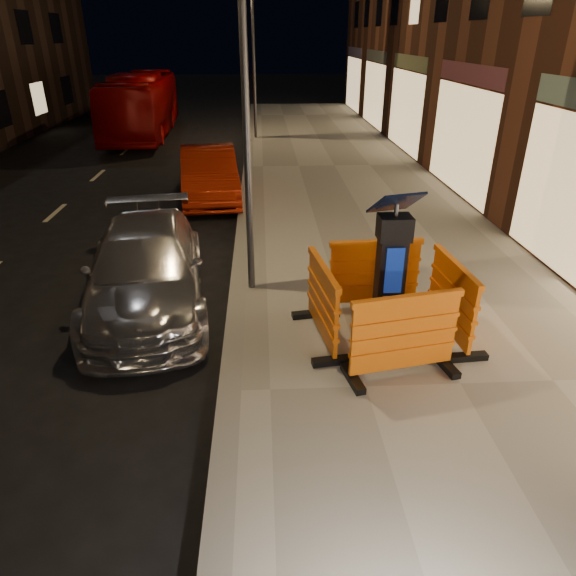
{
  "coord_description": "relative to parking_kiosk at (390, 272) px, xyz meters",
  "views": [
    {
      "loc": [
        0.48,
        -5.31,
        4.23
      ],
      "look_at": [
        0.8,
        1.0,
        1.1
      ],
      "focal_mm": 32.0,
      "sensor_mm": 36.0,
      "label": 1
    }
  ],
  "objects": [
    {
      "name": "street_lamp_mid",
      "position": [
        -2.01,
        1.8,
        1.94
      ],
      "size": [
        0.12,
        0.12,
        6.0
      ],
      "primitive_type": "cylinder",
      "color": "#3F3F44",
      "rests_on": "sidewalk"
    },
    {
      "name": "barrier_bldgside",
      "position": [
        0.95,
        0.0,
        -0.47
      ],
      "size": [
        0.74,
        1.56,
        1.18
      ],
      "primitive_type": "cube",
      "rotation": [
        0.0,
        0.0,
        1.65
      ],
      "color": "orange",
      "rests_on": "sidewalk"
    },
    {
      "name": "car_red",
      "position": [
        -3.27,
        7.9,
        -1.21
      ],
      "size": [
        2.0,
        4.43,
        1.41
      ],
      "primitive_type": "imported",
      "rotation": [
        0.0,
        0.0,
        0.12
      ],
      "color": "maroon",
      "rests_on": "ground"
    },
    {
      "name": "barrier_kerbside",
      "position": [
        -0.95,
        0.0,
        -0.47
      ],
      "size": [
        0.84,
        1.59,
        1.18
      ],
      "primitive_type": "cube",
      "rotation": [
        0.0,
        0.0,
        1.72
      ],
      "color": "orange",
      "rests_on": "sidewalk"
    },
    {
      "name": "barrier_back",
      "position": [
        0.0,
        0.95,
        -0.47
      ],
      "size": [
        1.55,
        0.71,
        1.18
      ],
      "primitive_type": "cube",
      "rotation": [
        0.0,
        0.0,
        0.06
      ],
      "color": "orange",
      "rests_on": "sidewalk"
    },
    {
      "name": "parking_kiosk",
      "position": [
        0.0,
        0.0,
        0.0
      ],
      "size": [
        0.74,
        0.74,
        2.12
      ],
      "primitive_type": "cube",
      "rotation": [
        0.0,
        0.0,
        0.11
      ],
      "color": "black",
      "rests_on": "sidewalk"
    },
    {
      "name": "barrier_front",
      "position": [
        0.0,
        -0.95,
        -0.47
      ],
      "size": [
        1.61,
        0.91,
        1.18
      ],
      "primitive_type": "cube",
      "rotation": [
        0.0,
        0.0,
        0.2
      ],
      "color": "orange",
      "rests_on": "sidewalk"
    },
    {
      "name": "bus_doubledecker",
      "position": [
        -7.17,
        18.42,
        -1.21
      ],
      "size": [
        2.75,
        9.76,
        2.69
      ],
      "primitive_type": "imported",
      "rotation": [
        0.0,
        0.0,
        0.05
      ],
      "color": "#8C0404",
      "rests_on": "ground"
    },
    {
      "name": "car_silver",
      "position": [
        -3.78,
        1.52,
        -1.21
      ],
      "size": [
        2.56,
        4.91,
        1.36
      ],
      "primitive_type": "imported",
      "rotation": [
        0.0,
        0.0,
        0.14
      ],
      "color": "#B7B7BC",
      "rests_on": "ground"
    },
    {
      "name": "sidewalk",
      "position": [
        0.74,
        -1.2,
        -1.13
      ],
      "size": [
        6.0,
        60.0,
        0.15
      ],
      "primitive_type": "cube",
      "color": "gray",
      "rests_on": "ground"
    },
    {
      "name": "kerb",
      "position": [
        -2.26,
        -1.2,
        -1.13
      ],
      "size": [
        0.3,
        60.0,
        0.15
      ],
      "primitive_type": "cube",
      "color": "slate",
      "rests_on": "ground"
    },
    {
      "name": "street_lamp_far",
      "position": [
        -2.01,
        16.8,
        1.94
      ],
      "size": [
        0.12,
        0.12,
        6.0
      ],
      "primitive_type": "cylinder",
      "color": "#3F3F44",
      "rests_on": "sidewalk"
    },
    {
      "name": "ground_plane",
      "position": [
        -2.26,
        -1.2,
        -1.21
      ],
      "size": [
        120.0,
        120.0,
        0.0
      ],
      "primitive_type": "plane",
      "color": "black",
      "rests_on": "ground"
    }
  ]
}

